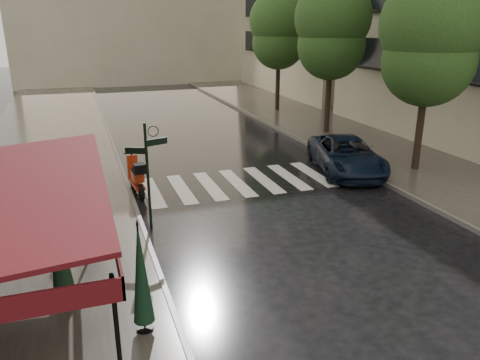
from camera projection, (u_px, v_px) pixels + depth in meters
ground at (221, 271)px, 11.23m from camera, size 120.00×120.00×0.00m
sidewalk_near at (44, 156)px, 20.55m from camera, size 6.00×60.00×0.12m
sidewalk_far at (338, 132)px, 25.13m from camera, size 5.50×60.00×0.12m
curb_near at (115, 150)px, 21.49m from camera, size 0.12×60.00×0.16m
curb_far at (291, 135)px, 24.25m from camera, size 0.12×60.00×0.16m
crosswalk at (250, 181)px, 17.52m from camera, size 7.85×3.20×0.01m
signpost at (148, 168)px, 12.95m from camera, size 1.17×0.29×3.10m
tree_near at (432, 32)px, 16.98m from camera, size 3.80×3.80×7.99m
tree_mid at (333, 23)px, 23.12m from camera, size 3.80×3.80×8.34m
tree_far at (279, 25)px, 29.48m from camera, size 3.80×3.80×8.16m
pedestrian_with_umbrella at (76, 170)px, 12.71m from camera, size 1.25×1.27×2.59m
scooter at (137, 177)px, 16.07m from camera, size 0.57×1.98×1.30m
parked_car at (346, 155)px, 18.49m from camera, size 3.39×5.26×1.35m
parasol_front at (141, 274)px, 8.51m from camera, size 0.40×0.40×2.22m
parasol_back at (58, 247)px, 9.30m from camera, size 0.45×0.45×2.42m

